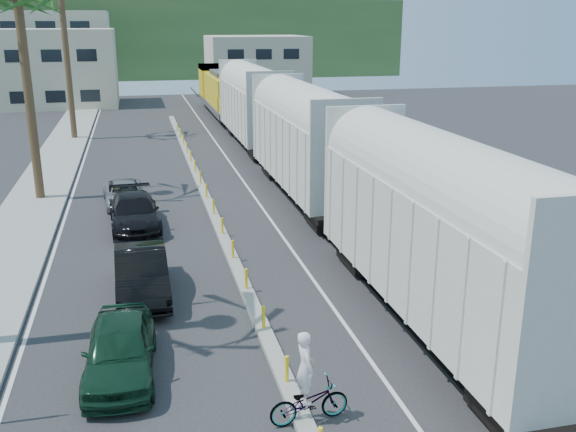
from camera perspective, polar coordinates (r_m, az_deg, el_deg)
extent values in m
cube|color=gray|center=(38.20, -20.88, 2.61)|extent=(3.00, 90.00, 0.15)
cube|color=black|center=(41.46, -2.57, 4.72)|extent=(0.12, 100.00, 0.06)
cube|color=black|center=(41.75, -0.63, 4.82)|extent=(0.12, 100.00, 0.06)
cube|color=gray|center=(33.16, -7.24, 1.54)|extent=(0.45, 60.00, 0.15)
cylinder|color=yellow|center=(16.45, -0.11, -13.43)|extent=(0.10, 0.10, 0.70)
cylinder|color=yellow|center=(19.04, -2.20, -8.96)|extent=(0.10, 0.10, 0.70)
cylinder|color=yellow|center=(21.74, -3.74, -5.58)|extent=(0.10, 0.10, 0.70)
cylinder|color=yellow|center=(24.50, -4.93, -2.95)|extent=(0.10, 0.10, 0.70)
cylinder|color=yellow|center=(27.32, -5.87, -0.86)|extent=(0.10, 0.10, 0.70)
cylinder|color=yellow|center=(30.17, -6.64, 0.84)|extent=(0.10, 0.10, 0.70)
cylinder|color=yellow|center=(33.05, -7.27, 2.25)|extent=(0.10, 0.10, 0.70)
cylinder|color=yellow|center=(35.94, -7.80, 3.43)|extent=(0.10, 0.10, 0.70)
cylinder|color=yellow|center=(38.86, -8.25, 4.43)|extent=(0.10, 0.10, 0.70)
cylinder|color=yellow|center=(41.78, -8.64, 5.29)|extent=(0.10, 0.10, 0.70)
cylinder|color=yellow|center=(44.72, -8.98, 6.04)|extent=(0.10, 0.10, 0.70)
cylinder|color=yellow|center=(47.66, -9.28, 6.70)|extent=(0.10, 0.10, 0.70)
cylinder|color=yellow|center=(50.61, -9.55, 7.28)|extent=(0.10, 0.10, 0.70)
cylinder|color=yellow|center=(53.56, -9.78, 7.80)|extent=(0.10, 0.10, 0.70)
cube|color=silver|center=(38.02, -18.33, 2.69)|extent=(0.12, 90.00, 0.01)
cube|color=silver|center=(38.29, -4.35, 3.61)|extent=(0.12, 90.00, 0.01)
cube|color=beige|center=(18.98, 13.24, -2.33)|extent=(3.00, 12.88, 3.40)
cylinder|color=beige|center=(18.50, 13.59, 2.65)|extent=(2.90, 12.58, 2.90)
cube|color=black|center=(19.80, 12.81, -8.35)|extent=(2.60, 12.88, 1.00)
cube|color=beige|center=(32.62, 1.56, 6.15)|extent=(3.00, 12.88, 3.40)
cylinder|color=beige|center=(32.34, 1.59, 9.11)|extent=(2.90, 12.58, 2.90)
cube|color=black|center=(33.10, 1.53, 2.41)|extent=(2.60, 12.88, 1.00)
cube|color=beige|center=(47.09, -3.17, 9.48)|extent=(3.00, 12.88, 3.40)
cylinder|color=beige|center=(46.90, -3.21, 11.54)|extent=(2.90, 12.58, 2.90)
cube|color=black|center=(47.43, -3.13, 6.85)|extent=(2.60, 12.88, 1.00)
cube|color=#4C4C4F|center=(62.99, -5.79, 9.81)|extent=(3.00, 17.00, 0.50)
cube|color=gold|center=(61.83, -5.70, 11.12)|extent=(2.70, 12.24, 2.60)
cube|color=gold|center=(68.49, -6.50, 11.91)|extent=(3.00, 3.74, 3.20)
cube|color=black|center=(63.06, -5.77, 9.27)|extent=(2.60, 13.60, 0.90)
cylinder|color=brown|center=(34.40, -22.00, 9.39)|extent=(0.44, 0.44, 10.00)
cylinder|color=brown|center=(52.11, -19.05, 12.98)|extent=(0.44, 0.44, 12.00)
cube|color=#B7AF91|center=(74.38, -19.75, 12.30)|extent=(12.00, 10.00, 8.00)
cube|color=#B7AF91|center=(90.42, -20.09, 13.57)|extent=(14.00, 12.00, 10.00)
cube|color=#B7AF91|center=(83.39, -2.84, 13.30)|extent=(12.00, 10.00, 7.00)
cube|color=#385628|center=(111.90, -12.09, 15.18)|extent=(80.00, 20.00, 12.00)
imported|color=#10321F|center=(17.37, -14.71, -11.36)|extent=(2.17, 4.54, 1.49)
imported|color=black|center=(21.90, -12.88, -5.00)|extent=(1.86, 4.86, 1.58)
imported|color=black|center=(28.99, -13.49, 0.32)|extent=(2.59, 5.34, 1.49)
imported|color=#919496|center=(32.87, -14.29, 1.95)|extent=(2.70, 4.63, 1.19)
imported|color=#9EA0A5|center=(15.23, 1.88, -16.19)|extent=(1.02, 2.01, 0.99)
imported|color=silver|center=(14.73, 1.53, -13.26)|extent=(0.71, 0.53, 1.73)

